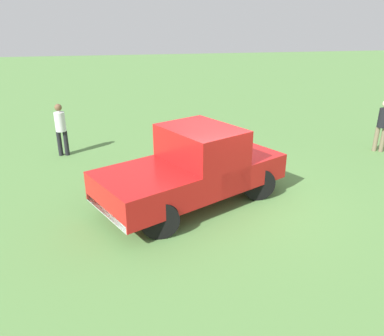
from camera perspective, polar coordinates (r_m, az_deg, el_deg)
name	(u,v)px	position (r m, az deg, el deg)	size (l,w,h in m)	color
ground_plane	(225,202)	(9.05, 5.04, -5.12)	(80.00, 80.00, 0.00)	#5B8C47
pickup_truck	(196,165)	(8.62, 0.59, 0.40)	(4.78, 3.62, 1.82)	black
person_bystander	(383,123)	(13.59, 27.05, 6.12)	(0.44, 0.44, 1.70)	#7A6B51
person_visitor	(61,127)	(12.45, -19.37, 5.92)	(0.34, 0.34, 1.66)	black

